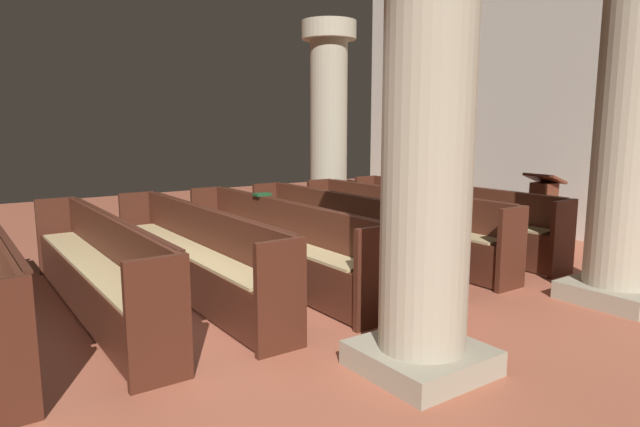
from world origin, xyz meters
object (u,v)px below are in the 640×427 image
object	(u,v)px
kneeler_box_red	(429,311)
hymn_book	(262,194)
pew_row_4	(193,249)
lectern	(542,218)
pew_row_3	(273,238)
pillar_far_side	(329,121)
pew_row_5	(95,263)
pillar_aisle_side	(631,119)
pew_row_2	(340,229)
pew_row_1	(398,221)
pew_row_0	(447,215)
pillar_aisle_rear	(429,117)

from	to	relation	value
kneeler_box_red	hymn_book	bearing A→B (deg)	-173.71
pew_row_4	lectern	xyz separation A→B (m)	(0.82, 4.84, -0.03)
pew_row_3	pillar_far_side	xyz separation A→B (m)	(-2.57, 2.64, 1.32)
pew_row_5	hymn_book	distance (m)	2.22
pew_row_3	pew_row_5	world-z (taller)	same
pew_row_5	pillar_aisle_side	world-z (taller)	pillar_aisle_side
kneeler_box_red	pew_row_5	bearing A→B (deg)	-129.48
pillar_aisle_side	kneeler_box_red	world-z (taller)	pillar_aisle_side
pew_row_2	pew_row_1	bearing A→B (deg)	90.00
pew_row_4	lectern	size ratio (longest dim) A/B	3.34
pew_row_5	pillar_aisle_side	size ratio (longest dim) A/B	1.04
pew_row_1	pew_row_3	distance (m)	1.90
pew_row_4	lectern	world-z (taller)	lectern
pew_row_2	pillar_aisle_side	bearing A→B (deg)	29.61
pew_row_1	lectern	size ratio (longest dim) A/B	3.34
pew_row_5	pillar_aisle_side	xyz separation A→B (m)	(2.62, 4.34, 1.32)
pillar_aisle_side	lectern	xyz separation A→B (m)	(-1.79, 1.45, -1.35)
pew_row_2	pew_row_4	distance (m)	1.90
pew_row_3	lectern	world-z (taller)	lectern
pew_row_0	hymn_book	distance (m)	2.75
pew_row_5	kneeler_box_red	xyz separation A→B (m)	(1.96, 2.38, -0.39)
pew_row_0	pillar_aisle_side	distance (m)	2.96
pew_row_2	pew_row_5	bearing A→B (deg)	-90.00
pew_row_4	pew_row_3	bearing A→B (deg)	90.00
pew_row_5	kneeler_box_red	distance (m)	3.10
pillar_aisle_side	pew_row_3	bearing A→B (deg)	-137.02
pillar_aisle_side	lectern	bearing A→B (deg)	140.99
pillar_aisle_side	pillar_far_side	bearing A→B (deg)	177.80
pew_row_1	pew_row_4	size ratio (longest dim) A/B	1.00
pew_row_3	pew_row_2	bearing A→B (deg)	90.00
pew_row_1	pillar_aisle_rear	distance (m)	3.67
pew_row_3	pillar_far_side	distance (m)	3.91
pew_row_4	kneeler_box_red	xyz separation A→B (m)	(1.96, 1.43, -0.39)
pew_row_2	pew_row_3	size ratio (longest dim) A/B	1.00
pew_row_5	lectern	xyz separation A→B (m)	(0.82, 5.79, -0.03)
pillar_aisle_side	pillar_far_side	world-z (taller)	same
pew_row_0	pew_row_5	world-z (taller)	same
pew_row_3	pillar_aisle_rear	xyz separation A→B (m)	(2.62, -0.30, 1.32)
kneeler_box_red	pew_row_1	bearing A→B (deg)	143.88
pew_row_5	pillar_aisle_rear	distance (m)	3.34
pew_row_2	kneeler_box_red	xyz separation A→B (m)	(1.96, -0.48, -0.39)
pew_row_0	pew_row_1	size ratio (longest dim) A/B	1.00
pew_row_2	pew_row_5	xyz separation A→B (m)	(0.00, -2.85, 0.00)
pew_row_5	pillar_far_side	bearing A→B (deg)	119.48
pillar_far_side	kneeler_box_red	size ratio (longest dim) A/B	8.14
pew_row_3	pillar_far_side	bearing A→B (deg)	134.22
pew_row_2	pew_row_0	bearing A→B (deg)	90.00
pillar_far_side	kneeler_box_red	distance (m)	5.30
pew_row_0	pew_row_5	distance (m)	4.76
pew_row_3	pillar_aisle_side	bearing A→B (deg)	42.98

